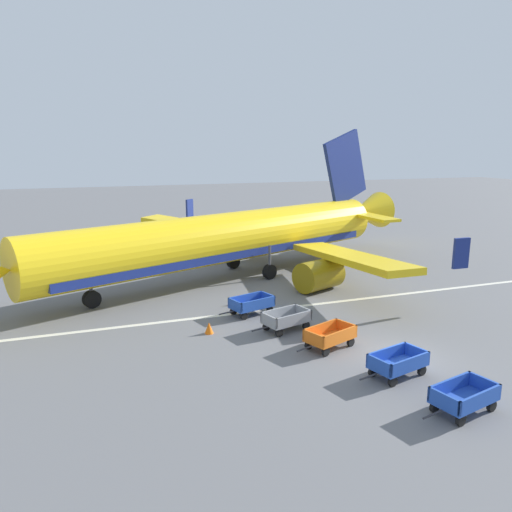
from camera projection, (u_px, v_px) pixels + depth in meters
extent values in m
plane|color=slate|center=(395.00, 358.00, 23.61)|extent=(220.00, 220.00, 0.00)
cube|color=silver|center=(315.00, 304.00, 31.52)|extent=(120.00, 0.36, 0.01)
cylinder|color=yellow|center=(225.00, 238.00, 36.98)|extent=(29.28, 14.41, 3.70)
cube|color=navy|center=(225.00, 251.00, 37.20)|extent=(26.42, 13.14, 0.56)
cone|color=yellow|center=(366.00, 212.00, 47.89)|extent=(5.47, 4.92, 3.52)
cube|color=yellow|center=(349.00, 257.00, 33.63)|extent=(2.73, 13.02, 1.35)
cube|color=navy|center=(461.00, 253.00, 30.34)|extent=(1.10, 0.21, 1.90)
cylinder|color=#856D0E|center=(319.00, 275.00, 34.28)|extent=(3.75, 3.12, 2.10)
cube|color=yellow|center=(205.00, 227.00, 45.91)|extent=(10.83, 11.23, 1.35)
cube|color=navy|center=(190.00, 208.00, 52.17)|extent=(0.94, 0.90, 1.90)
cylinder|color=#856D0E|center=(205.00, 246.00, 44.26)|extent=(3.75, 3.12, 2.10)
cube|color=navy|center=(345.00, 168.00, 44.81)|extent=(5.69, 2.52, 6.88)
cube|color=yellow|center=(374.00, 217.00, 43.49)|extent=(2.11, 5.30, 0.24)
cube|color=yellow|center=(319.00, 210.00, 48.19)|extent=(4.69, 5.16, 0.24)
cylinder|color=#4C4C51|center=(91.00, 283.00, 30.57)|extent=(0.20, 0.20, 2.04)
cylinder|color=black|center=(92.00, 299.00, 30.79)|extent=(1.19, 0.82, 1.10)
cylinder|color=#4C4C51|center=(270.00, 259.00, 37.31)|extent=(0.20, 0.20, 2.04)
cylinder|color=black|center=(270.00, 272.00, 37.53)|extent=(1.19, 0.82, 1.10)
cylinder|color=#4C4C51|center=(233.00, 250.00, 40.54)|extent=(0.20, 0.20, 2.04)
cylinder|color=black|center=(233.00, 262.00, 40.76)|extent=(1.19, 0.82, 1.10)
cube|color=#234CB2|center=(464.00, 400.00, 18.72)|extent=(2.75, 1.93, 0.08)
cube|color=#234CB2|center=(480.00, 400.00, 18.12)|extent=(2.46, 0.66, 0.55)
cube|color=#234CB2|center=(450.00, 385.00, 19.19)|extent=(2.46, 0.66, 0.55)
cube|color=#234CB2|center=(444.00, 401.00, 18.02)|extent=(0.41, 1.39, 0.55)
cube|color=#234CB2|center=(484.00, 384.00, 19.28)|extent=(0.41, 1.39, 0.55)
cylinder|color=#2D2D33|center=(433.00, 415.00, 17.78)|extent=(0.99, 0.30, 0.08)
cylinder|color=black|center=(461.00, 420.00, 17.82)|extent=(0.46, 0.25, 0.44)
cylinder|color=black|center=(435.00, 407.00, 18.74)|extent=(0.46, 0.25, 0.44)
cylinder|color=black|center=(492.00, 406.00, 18.81)|extent=(0.46, 0.25, 0.44)
cylinder|color=black|center=(465.00, 394.00, 19.73)|extent=(0.46, 0.25, 0.44)
cube|color=#234CB2|center=(398.00, 365.00, 21.66)|extent=(2.77, 1.97, 0.08)
cube|color=#234CB2|center=(410.00, 364.00, 21.07)|extent=(2.45, 0.71, 0.55)
cube|color=#234CB2|center=(387.00, 354.00, 22.12)|extent=(2.45, 0.71, 0.55)
cube|color=#234CB2|center=(379.00, 365.00, 20.94)|extent=(0.44, 1.38, 0.55)
cube|color=#234CB2|center=(416.00, 352.00, 22.25)|extent=(0.44, 1.38, 0.55)
cylinder|color=#2D2D33|center=(368.00, 377.00, 20.69)|extent=(0.99, 0.32, 0.08)
cylinder|color=black|center=(393.00, 381.00, 20.76)|extent=(0.47, 0.26, 0.44)
cylinder|color=black|center=(373.00, 372.00, 21.66)|extent=(0.47, 0.26, 0.44)
cylinder|color=black|center=(422.00, 370.00, 21.77)|extent=(0.47, 0.26, 0.44)
cylinder|color=black|center=(402.00, 361.00, 22.68)|extent=(0.47, 0.26, 0.44)
cube|color=orange|center=(330.00, 338.00, 24.69)|extent=(2.83, 2.19, 0.08)
cube|color=orange|center=(340.00, 336.00, 24.14)|extent=(2.37, 0.97, 0.55)
cube|color=orange|center=(320.00, 329.00, 25.11)|extent=(2.37, 0.97, 0.55)
cube|color=orange|center=(314.00, 338.00, 23.87)|extent=(0.59, 1.35, 0.55)
cube|color=orange|center=(346.00, 327.00, 25.38)|extent=(0.59, 1.35, 0.55)
cylinder|color=#2D2D33|center=(305.00, 349.00, 23.56)|extent=(0.96, 0.43, 0.08)
cylinder|color=black|center=(326.00, 352.00, 23.74)|extent=(0.47, 0.30, 0.44)
cylinder|color=black|center=(309.00, 345.00, 24.57)|extent=(0.47, 0.30, 0.44)
cylinder|color=black|center=(351.00, 342.00, 24.93)|extent=(0.47, 0.30, 0.44)
cylinder|color=black|center=(334.00, 336.00, 25.76)|extent=(0.47, 0.30, 0.44)
cube|color=gray|center=(286.00, 321.00, 27.09)|extent=(2.79, 2.04, 0.08)
cube|color=gray|center=(294.00, 319.00, 26.51)|extent=(2.43, 0.79, 0.55)
cube|color=gray|center=(279.00, 313.00, 27.54)|extent=(2.43, 0.79, 0.55)
cube|color=gray|center=(269.00, 320.00, 26.34)|extent=(0.48, 1.37, 0.55)
cube|color=gray|center=(303.00, 312.00, 27.71)|extent=(0.48, 1.37, 0.55)
cylinder|color=#2D2D33|center=(260.00, 329.00, 26.07)|extent=(0.98, 0.35, 0.08)
cylinder|color=black|center=(279.00, 333.00, 26.17)|extent=(0.47, 0.28, 0.44)
cylinder|color=black|center=(266.00, 327.00, 27.06)|extent=(0.47, 0.28, 0.44)
cylinder|color=black|center=(306.00, 325.00, 27.24)|extent=(0.47, 0.28, 0.44)
cylinder|color=black|center=(293.00, 320.00, 28.13)|extent=(0.47, 0.28, 0.44)
cube|color=#234CB2|center=(252.00, 306.00, 29.65)|extent=(2.80, 2.06, 0.08)
cube|color=#234CB2|center=(258.00, 304.00, 29.07)|extent=(2.42, 0.81, 0.55)
cube|color=#234CB2|center=(245.00, 299.00, 30.10)|extent=(2.42, 0.81, 0.55)
cube|color=#234CB2|center=(235.00, 305.00, 28.89)|extent=(0.50, 1.37, 0.55)
cube|color=#234CB2|center=(268.00, 298.00, 30.28)|extent=(0.50, 1.37, 0.55)
cylinder|color=#2D2D33|center=(226.00, 313.00, 28.62)|extent=(0.98, 0.36, 0.08)
cylinder|color=black|center=(244.00, 316.00, 28.73)|extent=(0.47, 0.28, 0.44)
cylinder|color=black|center=(234.00, 311.00, 29.61)|extent=(0.47, 0.28, 0.44)
cylinder|color=black|center=(270.00, 310.00, 29.81)|extent=(0.47, 0.28, 0.44)
cylinder|color=black|center=(259.00, 305.00, 30.69)|extent=(0.47, 0.28, 0.44)
cone|color=orange|center=(239.00, 299.00, 31.55)|extent=(0.49, 0.49, 0.64)
cone|color=orange|center=(209.00, 328.00, 26.60)|extent=(0.47, 0.47, 0.62)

